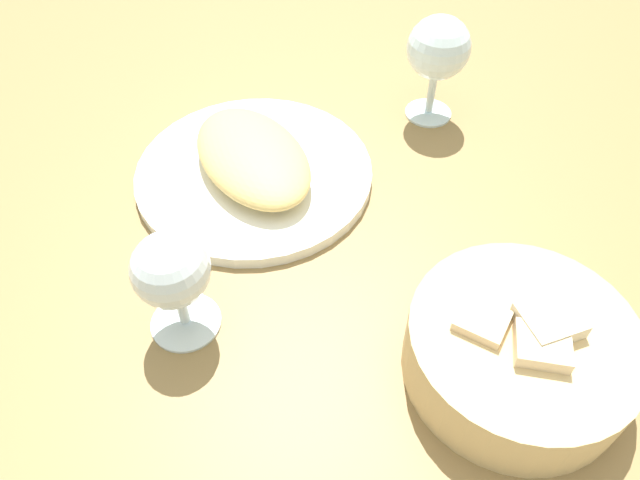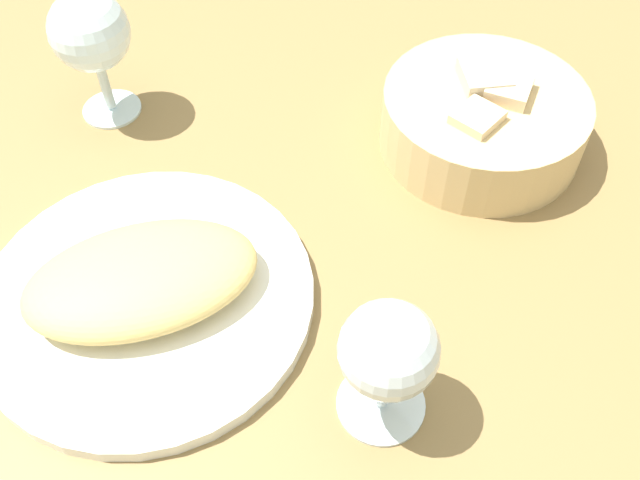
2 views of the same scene
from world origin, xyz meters
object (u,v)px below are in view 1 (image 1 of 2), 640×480
Objects in this scene: plate at (254,173)px; bread_basket at (519,350)px; wine_glass_near at (172,275)px; wine_glass_far at (438,51)px.

plate is 35.23cm from bread_basket.
wine_glass_near is (-8.41, -28.87, 4.22)cm from bread_basket.
plate is at bearing -67.44° from wine_glass_far.
plate is at bearing -142.37° from bread_basket.
wine_glass_far reaches higher than wine_glass_near.
wine_glass_far reaches higher than bread_basket.
bread_basket is at bearing 37.63° from plate.
wine_glass_near reaches higher than plate.
plate is 26.30cm from wine_glass_far.
wine_glass_far is at bearing 177.60° from bread_basket.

